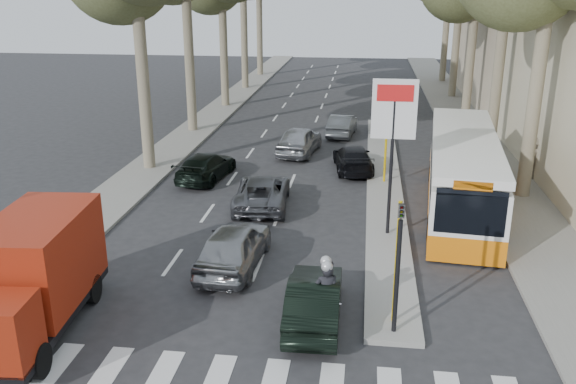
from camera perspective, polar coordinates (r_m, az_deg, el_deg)
name	(u,v)px	position (r m, az deg, el deg)	size (l,w,h in m)	color
ground	(276,299)	(17.68, -1.08, -10.02)	(120.00, 120.00, 0.00)	#28282B
sidewalk_right	(462,121)	(41.66, 15.99, 6.45)	(3.20, 70.00, 0.12)	gray
median_left	(224,106)	(45.31, -5.98, 8.04)	(2.40, 64.00, 0.12)	gray
traffic_island	(384,183)	(27.64, 8.96, 0.85)	(1.50, 26.00, 0.16)	gray
billboard	(393,136)	(20.89, 9.78, 5.22)	(1.50, 12.10, 5.60)	yellow
traffic_light_island	(399,247)	(15.10, 10.35, -5.11)	(0.16, 0.41, 3.60)	black
silver_hatchback	(234,246)	(19.33, -5.09, -5.03)	(1.73, 4.29, 1.46)	gray
dark_hatchback	(314,299)	(16.38, 2.48, -9.97)	(1.37, 3.93, 1.30)	black
queue_car_a	(262,192)	(24.49, -2.43, 0.01)	(2.05, 4.45, 1.24)	#505258
queue_car_b	(353,158)	(29.40, 6.11, 3.14)	(1.70, 4.18, 1.21)	black
queue_car_c	(299,140)	(32.17, 1.06, 4.87)	(1.74, 4.33, 1.47)	#A3A5AB
queue_car_d	(342,125)	(36.28, 5.09, 6.25)	(1.33, 3.82, 1.26)	#4D5054
queue_car_e	(206,166)	(28.18, -7.68, 2.40)	(1.72, 4.24, 1.23)	black
red_truck	(32,275)	(16.89, -22.82, -7.19)	(2.49, 5.63, 2.93)	black
city_bus	(462,170)	(25.03, 16.01, 1.95)	(3.53, 11.41, 2.96)	orange
motorcycle	(326,294)	(16.16, 3.55, -9.49)	(0.90, 2.26, 1.93)	black
pedestrian_near	(501,209)	(22.84, 19.28, -1.54)	(1.01, 0.49, 1.73)	#423753
pedestrian_far	(534,158)	(29.78, 22.06, 2.98)	(1.23, 0.55, 1.91)	brown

